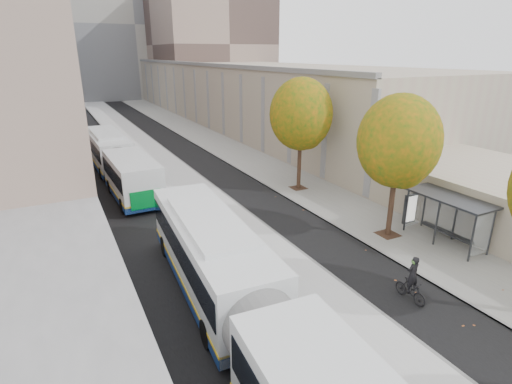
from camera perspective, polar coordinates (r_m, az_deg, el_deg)
bus_platform at (r=38.46m, az=-14.27°, el=4.46°), size 4.25×150.00×0.15m
sidewalk at (r=40.90m, az=-3.29°, el=5.83°), size 4.75×150.00×0.08m
building_tan at (r=71.15m, az=-4.55°, el=14.73°), size 18.00×92.00×8.00m
building_far_block at (r=99.21m, az=-18.00°, el=21.54°), size 30.00×18.00×30.00m
bus_shelter at (r=22.74m, az=26.19°, el=-1.55°), size 1.90×4.40×2.53m
tree_c at (r=21.61m, az=19.72°, el=6.80°), size 4.20×4.20×7.28m
tree_d at (r=28.38m, az=6.45°, el=10.97°), size 4.40×4.40×7.60m
bus_near at (r=13.56m, az=-1.31°, el=-16.02°), size 3.79×18.33×3.03m
bus_far at (r=33.20m, az=-19.28°, el=4.41°), size 3.15×17.74×2.94m
cyclist at (r=17.53m, az=21.30°, el=-12.20°), size 0.57×1.54×1.96m
distant_car at (r=48.63m, az=-21.95°, el=7.42°), size 2.45×4.33×1.39m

